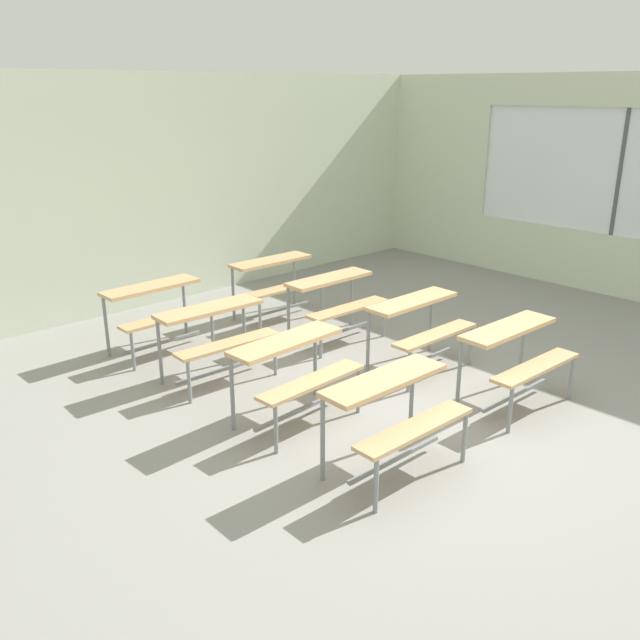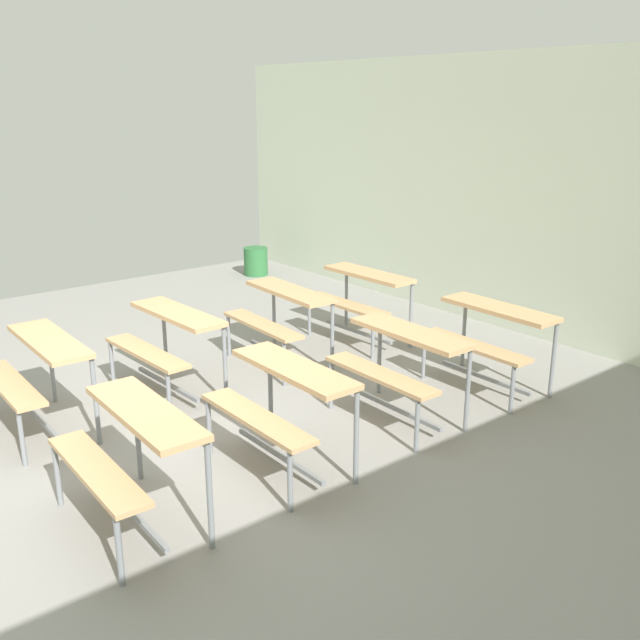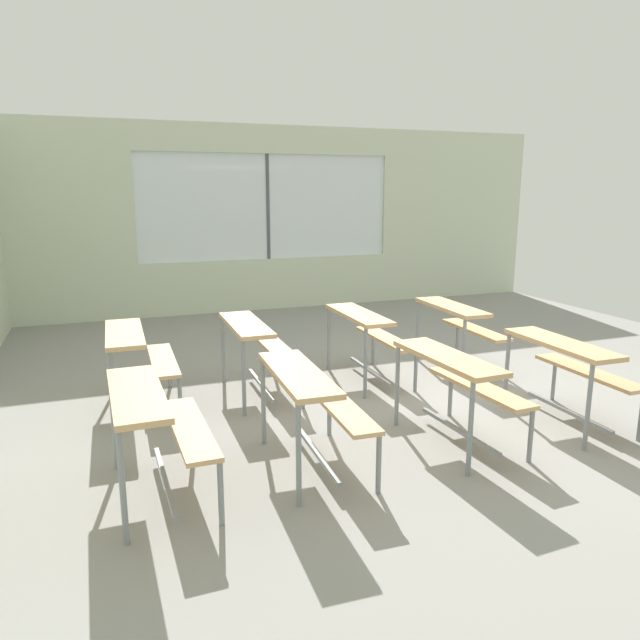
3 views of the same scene
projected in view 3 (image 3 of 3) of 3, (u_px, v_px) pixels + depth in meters
The scene contains 10 objects.
ground at pixel (461, 404), 5.63m from camera, with size 10.00×9.00×0.05m, color gray.
wall_right at pixel (304, 222), 9.93m from camera, with size 0.12×9.00×3.00m.
desk_bench_r0c0 at pixel (570, 360), 4.99m from camera, with size 1.11×0.61×0.74m.
desk_bench_r0c1 at pixel (459, 320), 6.52m from camera, with size 1.12×0.62×0.74m.
desk_bench_r1c0 at pixel (458, 375), 4.59m from camera, with size 1.13×0.64×0.74m.
desk_bench_r1c1 at pixel (368, 329), 6.13m from camera, with size 1.11×0.60×0.74m.
desk_bench_r2c0 at pixel (313, 393), 4.18m from camera, with size 1.12×0.63×0.74m.
desk_bench_r2c1 at pixel (257, 339), 5.69m from camera, with size 1.11×0.61×0.74m.
desk_bench_r3c0 at pixel (156, 415), 3.78m from camera, with size 1.11×0.61×0.74m.
desk_bench_r3c1 at pixel (138, 349), 5.33m from camera, with size 1.11×0.61×0.74m.
Camera 3 is at (-4.52, 3.13, 1.98)m, focal length 33.01 mm.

